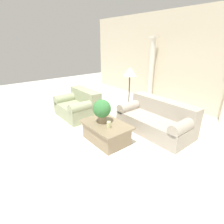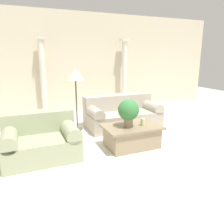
# 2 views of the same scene
# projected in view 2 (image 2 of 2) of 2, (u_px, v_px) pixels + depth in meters

# --- Properties ---
(ground_plane) EXTENTS (16.00, 16.00, 0.00)m
(ground_plane) POSITION_uv_depth(u_px,v_px,m) (123.00, 139.00, 4.96)
(ground_plane) COLOR silver
(wall_back) EXTENTS (10.00, 0.06, 3.20)m
(wall_back) POSITION_uv_depth(u_px,v_px,m) (84.00, 63.00, 7.27)
(wall_back) COLOR beige
(wall_back) RESTS_ON ground_plane
(sofa_long) EXTENTS (1.92, 0.99, 0.81)m
(sofa_long) POSITION_uv_depth(u_px,v_px,m) (122.00, 114.00, 5.84)
(sofa_long) COLOR #ADA393
(sofa_long) RESTS_ON ground_plane
(loveseat) EXTENTS (1.32, 0.99, 0.81)m
(loveseat) POSITION_uv_depth(u_px,v_px,m) (41.00, 139.00, 4.05)
(loveseat) COLOR #A2AA85
(loveseat) RESTS_ON ground_plane
(coffee_table) EXTENTS (1.16, 0.77, 0.45)m
(coffee_table) POSITION_uv_depth(u_px,v_px,m) (132.00, 136.00, 4.51)
(coffee_table) COLOR #998466
(coffee_table) RESTS_ON ground_plane
(potted_plant) EXTENTS (0.42, 0.42, 0.56)m
(potted_plant) POSITION_uv_depth(u_px,v_px,m) (128.00, 111.00, 4.30)
(potted_plant) COLOR #937F60
(potted_plant) RESTS_ON coffee_table
(pillar_candle) EXTENTS (0.09, 0.09, 0.15)m
(pillar_candle) POSITION_uv_depth(u_px,v_px,m) (143.00, 122.00, 4.44)
(pillar_candle) COLOR beige
(pillar_candle) RESTS_ON coffee_table
(floor_lamp) EXTENTS (0.41, 0.41, 1.52)m
(floor_lamp) POSITION_uv_depth(u_px,v_px,m) (75.00, 78.00, 5.26)
(floor_lamp) COLOR #4C473D
(floor_lamp) RESTS_ON ground_plane
(column_left) EXTENTS (0.26, 0.26, 2.38)m
(column_left) POSITION_uv_depth(u_px,v_px,m) (43.00, 77.00, 6.59)
(column_left) COLOR silver
(column_left) RESTS_ON ground_plane
(column_right) EXTENTS (0.26, 0.26, 2.38)m
(column_right) POSITION_uv_depth(u_px,v_px,m) (124.00, 74.00, 7.61)
(column_right) COLOR silver
(column_right) RESTS_ON ground_plane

